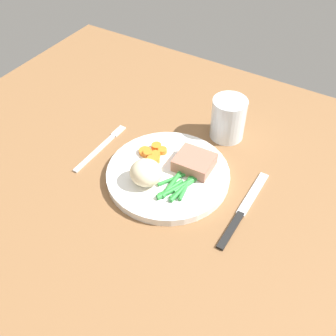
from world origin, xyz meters
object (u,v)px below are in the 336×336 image
object	(u,v)px
meat_portion	(192,161)
water_glass	(228,121)
knife	(243,210)
fork	(100,148)
dinner_plate	(168,174)

from	to	relation	value
meat_portion	water_glass	distance (cm)	13.97
knife	water_glass	size ratio (longest dim) A/B	2.22
fork	water_glass	size ratio (longest dim) A/B	1.80
dinner_plate	water_glass	bearing A→B (deg)	76.34
meat_portion	knife	distance (cm)	13.80
dinner_plate	water_glass	distance (cm)	18.49
meat_portion	fork	xyz separation A→B (cm)	(-20.02, -4.07, -2.68)
dinner_plate	knife	xyz separation A→B (cm)	(16.17, -0.29, -0.60)
dinner_plate	meat_portion	world-z (taller)	meat_portion
dinner_plate	meat_portion	distance (cm)	5.44
knife	fork	bearing A→B (deg)	178.41
meat_portion	fork	distance (cm)	20.61
fork	water_glass	xyz separation A→B (cm)	(21.05, 17.96, 3.80)
meat_portion	knife	size ratio (longest dim) A/B	0.35
knife	water_glass	distance (cm)	21.88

